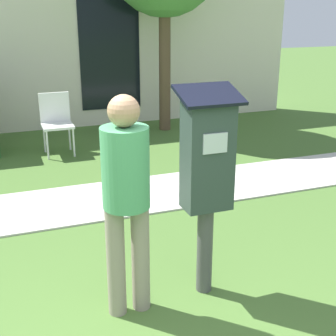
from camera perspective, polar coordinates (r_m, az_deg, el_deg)
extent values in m
cube|color=beige|center=(5.33, -12.04, -4.40)|extent=(12.00, 1.10, 0.02)
cube|color=beige|center=(8.59, -16.81, 14.99)|extent=(10.00, 0.24, 3.20)
cube|color=black|center=(8.70, -7.09, 13.69)|extent=(1.10, 0.02, 2.00)
cylinder|color=#4C4C4C|center=(3.62, 4.50, -9.87)|extent=(0.12, 0.12, 0.70)
cube|color=#2D3D38|center=(3.32, 4.83, 1.54)|extent=(0.34, 0.22, 0.80)
cube|color=silver|center=(3.19, 5.78, 3.01)|extent=(0.18, 0.01, 0.14)
cube|color=black|center=(3.22, 5.05, 8.90)|extent=(0.44, 0.31, 0.12)
cylinder|color=gray|center=(3.35, -6.37, -11.33)|extent=(0.13, 0.13, 0.82)
cylinder|color=gray|center=(3.39, -3.36, -10.83)|extent=(0.13, 0.13, 0.82)
cylinder|color=#4C9E66|center=(3.08, -5.21, 0.01)|extent=(0.32, 0.32, 0.55)
sphere|color=tan|center=(2.98, -5.43, 6.94)|extent=(0.21, 0.21, 0.21)
cylinder|color=white|center=(6.94, -14.50, 2.68)|extent=(0.03, 0.03, 0.42)
cylinder|color=white|center=(6.98, -11.41, 3.02)|extent=(0.03, 0.03, 0.42)
cylinder|color=white|center=(7.30, -14.85, 3.46)|extent=(0.03, 0.03, 0.42)
cylinder|color=white|center=(7.34, -11.91, 3.78)|extent=(0.03, 0.03, 0.42)
cube|color=white|center=(7.08, -13.31, 5.03)|extent=(0.44, 0.44, 0.04)
cube|color=white|center=(7.23, -13.67, 7.22)|extent=(0.44, 0.04, 0.44)
cylinder|color=brown|center=(8.28, -0.40, 12.16)|extent=(0.20, 0.20, 2.20)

